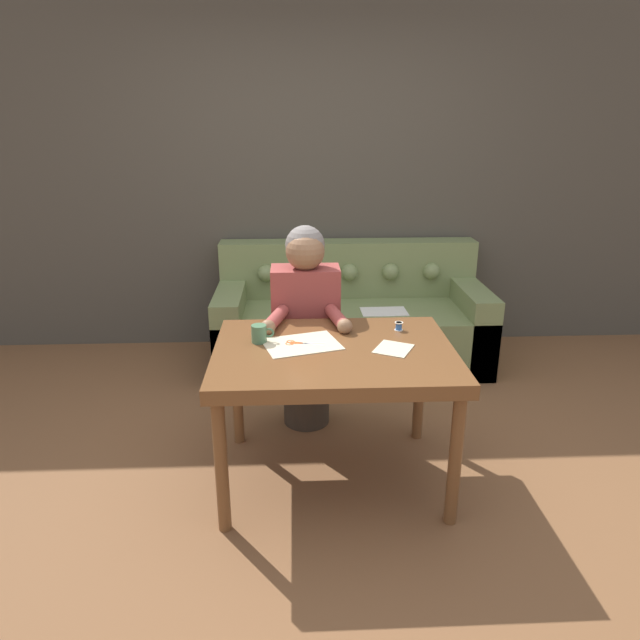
# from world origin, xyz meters

# --- Properties ---
(ground_plane) EXTENTS (16.00, 16.00, 0.00)m
(ground_plane) POSITION_xyz_m (0.00, 0.00, 0.00)
(ground_plane) COLOR brown
(wall_back) EXTENTS (8.00, 0.06, 2.60)m
(wall_back) POSITION_xyz_m (0.00, 1.97, 1.30)
(wall_back) COLOR #474238
(wall_back) RESTS_ON ground_plane
(dining_table) EXTENTS (1.17, 0.88, 0.73)m
(dining_table) POSITION_xyz_m (0.06, -0.03, 0.65)
(dining_table) COLOR brown
(dining_table) RESTS_ON ground_plane
(couch) EXTENTS (2.01, 0.88, 0.88)m
(couch) POSITION_xyz_m (0.30, 1.54, 0.31)
(couch) COLOR olive
(couch) RESTS_ON ground_plane
(person) EXTENTS (0.48, 0.57, 1.22)m
(person) POSITION_xyz_m (-0.06, 0.56, 0.63)
(person) COLOR #33281E
(person) RESTS_ON ground_plane
(pattern_paper_main) EXTENTS (0.42, 0.36, 0.00)m
(pattern_paper_main) POSITION_xyz_m (-0.10, 0.03, 0.73)
(pattern_paper_main) COLOR beige
(pattern_paper_main) RESTS_ON dining_table
(pattern_paper_offcut) EXTENTS (0.23, 0.24, 0.00)m
(pattern_paper_offcut) POSITION_xyz_m (0.35, -0.06, 0.73)
(pattern_paper_offcut) COLOR beige
(pattern_paper_offcut) RESTS_ON dining_table
(scissors) EXTENTS (0.20, 0.09, 0.01)m
(scissors) POSITION_xyz_m (-0.11, 0.04, 0.73)
(scissors) COLOR silver
(scissors) RESTS_ON dining_table
(mug) EXTENTS (0.11, 0.08, 0.09)m
(mug) POSITION_xyz_m (-0.30, 0.07, 0.78)
(mug) COLOR #47704C
(mug) RESTS_ON dining_table
(thread_spool) EXTENTS (0.04, 0.04, 0.05)m
(thread_spool) POSITION_xyz_m (0.42, 0.20, 0.75)
(thread_spool) COLOR #3366B2
(thread_spool) RESTS_ON dining_table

